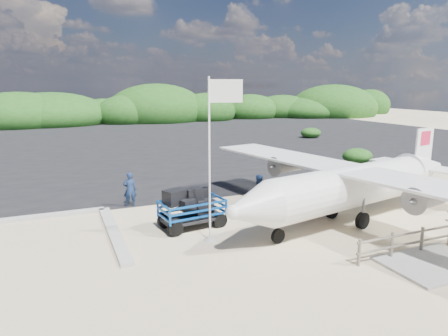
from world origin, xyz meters
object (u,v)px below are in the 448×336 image
Objects in this scene: baggage_cart at (192,227)px; crew_b at (258,193)px; signboard at (304,218)px; crew_a at (130,190)px; aircraft_large at (205,141)px; flagpole at (210,240)px.

crew_b reaches higher than baggage_cart.
crew_a is at bearing 147.20° from signboard.
crew_b reaches higher than crew_a.
aircraft_large is at bearing 81.76° from signboard.
flagpole is at bearing -168.46° from signboard.
crew_b is at bearing 134.28° from signboard.
flagpole is (0.17, -1.75, 0.00)m from baggage_cart.
baggage_cart is 1.76m from flagpole.
signboard is 0.86× the size of crew_b.
aircraft_large is at bearing -100.32° from crew_b.
baggage_cart is 3.95m from crew_b.
signboard is 2.55m from crew_b.
baggage_cart is 28.28m from aircraft_large.
signboard is 8.97m from crew_a.
baggage_cart is 4.75m from crew_a.
crew_a is at bearing 109.94° from flagpole.
aircraft_large is (10.15, 28.08, 0.00)m from flagpole.
flagpole is at bearing -91.69° from baggage_cart.
crew_b is at bearing 64.15° from aircraft_large.
crew_a is at bearing 49.54° from aircraft_large.
signboard is at bearing -16.89° from baggage_cart.
baggage_cart is 0.46× the size of flagpole.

